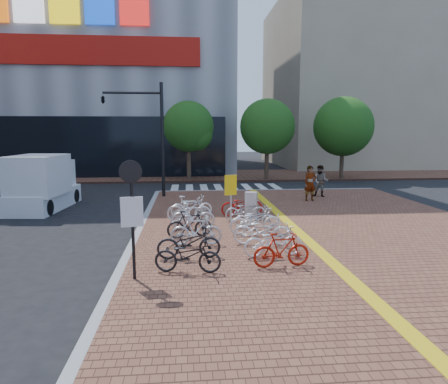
{
  "coord_description": "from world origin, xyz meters",
  "views": [
    {
      "loc": [
        -2.11,
        -12.91,
        3.91
      ],
      "look_at": [
        -0.57,
        3.87,
        1.3
      ],
      "focal_mm": 32.0,
      "sensor_mm": 36.0,
      "label": 1
    }
  ],
  "objects": [
    {
      "name": "sidewalk",
      "position": [
        3.0,
        -5.0,
        0.07
      ],
      "size": [
        14.0,
        34.0,
        0.15
      ],
      "primitive_type": "cube",
      "color": "brown",
      "rests_on": "ground"
    },
    {
      "name": "tactile_strip",
      "position": [
        2.0,
        -5.0,
        0.16
      ],
      "size": [
        0.4,
        34.0,
        0.01
      ],
      "primitive_type": "cube",
      "color": "gold",
      "rests_on": "sidewalk"
    },
    {
      "name": "building_beige",
      "position": [
        18.0,
        32.0,
        9.0
      ],
      "size": [
        20.0,
        18.0,
        18.0
      ],
      "primitive_type": "cube",
      "color": "gray",
      "rests_on": "ground"
    },
    {
      "name": "traffic_light_pole",
      "position": [
        -4.98,
        10.04,
        4.56
      ],
      "size": [
        3.43,
        1.32,
        6.39
      ],
      "color": "black",
      "rests_on": "sidewalk"
    },
    {
      "name": "box_truck",
      "position": [
        -9.31,
        7.52,
        1.29
      ],
      "size": [
        2.46,
        4.9,
        2.74
      ],
      "color": "white",
      "rests_on": "ground"
    },
    {
      "name": "utility_box",
      "position": [
        0.63,
        4.0,
        0.71
      ],
      "size": [
        0.6,
        0.5,
        1.11
      ],
      "primitive_type": "cube",
      "rotation": [
        0.0,
        0.0,
        -0.29
      ],
      "color": "silver",
      "rests_on": "sidewalk"
    },
    {
      "name": "street_trees",
      "position": [
        5.04,
        17.45,
        4.1
      ],
      "size": [
        16.2,
        4.6,
        6.35
      ],
      "color": "#38281E",
      "rests_on": "far_sidewalk"
    },
    {
      "name": "bike_3",
      "position": [
        -2.07,
        0.88,
        0.64
      ],
      "size": [
        1.67,
        0.76,
        0.97
      ],
      "primitive_type": "imported",
      "rotation": [
        0.0,
        0.0,
        1.77
      ],
      "color": "black",
      "rests_on": "sidewalk"
    },
    {
      "name": "bike_12",
      "position": [
        0.29,
        3.3,
        0.61
      ],
      "size": [
        1.79,
        0.75,
        0.91
      ],
      "primitive_type": "imported",
      "rotation": [
        0.0,
        0.0,
        1.66
      ],
      "color": "#BCBCC1",
      "rests_on": "sidewalk"
    },
    {
      "name": "bike_11",
      "position": [
        0.45,
        1.96,
        0.57
      ],
      "size": [
        1.6,
        0.56,
        0.84
      ],
      "primitive_type": "imported",
      "rotation": [
        0.0,
        0.0,
        1.57
      ],
      "color": "white",
      "rests_on": "sidewalk"
    },
    {
      "name": "pedestrian_a",
      "position": [
        4.45,
        7.81,
        1.09
      ],
      "size": [
        0.75,
        0.56,
        1.89
      ],
      "primitive_type": "imported",
      "rotation": [
        0.0,
        0.0,
        0.16
      ],
      "color": "gray",
      "rests_on": "sidewalk"
    },
    {
      "name": "bike_8",
      "position": [
        0.43,
        -1.51,
        0.63
      ],
      "size": [
        1.91,
        0.86,
        0.97
      ],
      "primitive_type": "imported",
      "rotation": [
        0.0,
        0.0,
        1.69
      ],
      "color": "white",
      "rests_on": "sidewalk"
    },
    {
      "name": "crosswalk",
      "position": [
        0.5,
        14.0,
        0.01
      ],
      "size": [
        7.5,
        4.0,
        0.01
      ],
      "color": "silver",
      "rests_on": "ground"
    },
    {
      "name": "bike_2",
      "position": [
        -1.86,
        -0.14,
        0.66
      ],
      "size": [
        1.71,
        0.5,
        1.02
      ],
      "primitive_type": "imported",
      "rotation": [
        0.0,
        0.0,
        1.56
      ],
      "color": "silver",
      "rests_on": "sidewalk"
    },
    {
      "name": "bike_7",
      "position": [
        0.45,
        -2.45,
        0.64
      ],
      "size": [
        1.66,
        0.63,
        0.97
      ],
      "primitive_type": "imported",
      "rotation": [
        0.0,
        0.0,
        1.68
      ],
      "color": "#A41B0B",
      "rests_on": "sidewalk"
    },
    {
      "name": "ground",
      "position": [
        0.0,
        0.0,
        0.0
      ],
      "size": [
        120.0,
        120.0,
        0.0
      ],
      "primitive_type": "plane",
      "color": "black",
      "rests_on": "ground"
    },
    {
      "name": "bike_9",
      "position": [
        0.33,
        -0.27,
        0.65
      ],
      "size": [
        2.01,
        0.99,
        1.01
      ],
      "primitive_type": "imported",
      "rotation": [
        0.0,
        0.0,
        1.4
      ],
      "color": "white",
      "rests_on": "sidewalk"
    },
    {
      "name": "bike_1",
      "position": [
        -2.1,
        -1.46,
        0.64
      ],
      "size": [
        1.9,
        0.73,
        0.98
      ],
      "primitive_type": "imported",
      "rotation": [
        0.0,
        0.0,
        1.61
      ],
      "color": "black",
      "rests_on": "sidewalk"
    },
    {
      "name": "kerb_west",
      "position": [
        -4.0,
        -5.0,
        0.08
      ],
      "size": [
        0.25,
        34.0,
        0.15
      ],
      "primitive_type": "cube",
      "color": "gray",
      "rests_on": "ground"
    },
    {
      "name": "far_sidewalk",
      "position": [
        0.0,
        21.0,
        0.07
      ],
      "size": [
        70.0,
        8.0,
        0.15
      ],
      "primitive_type": "cube",
      "color": "brown",
      "rests_on": "ground"
    },
    {
      "name": "bike_6",
      "position": [
        -1.96,
        4.26,
        0.63
      ],
      "size": [
        1.89,
        0.88,
        0.96
      ],
      "primitive_type": "imported",
      "rotation": [
        0.0,
        0.0,
        1.71
      ],
      "color": "white",
      "rests_on": "sidewalk"
    },
    {
      "name": "bike_10",
      "position": [
        0.32,
        1.12,
        0.65
      ],
      "size": [
        1.97,
        0.83,
        1.01
      ],
      "primitive_type": "imported",
      "rotation": [
        0.0,
        0.0,
        1.66
      ],
      "color": "silver",
      "rests_on": "sidewalk"
    },
    {
      "name": "department_store",
      "position": [
        -15.99,
        31.95,
        13.98
      ],
      "size": [
        36.0,
        24.27,
        28.0
      ],
      "color": "gray",
      "rests_on": "ground"
    },
    {
      "name": "pedestrian_b",
      "position": [
        5.43,
        9.0,
        1.05
      ],
      "size": [
        1.09,
        1.01,
        1.8
      ],
      "primitive_type": "imported",
      "rotation": [
        0.0,
        0.0,
        -0.49
      ],
      "color": "#4A4E5E",
      "rests_on": "sidewalk"
    },
    {
      "name": "bike_13",
      "position": [
        0.27,
        4.32,
        0.64
      ],
      "size": [
        1.94,
        0.86,
        0.99
      ],
      "primitive_type": "imported",
      "rotation": [
        0.0,
        0.0,
        1.68
      ],
      "color": "#A20E0B",
      "rests_on": "sidewalk"
    },
    {
      "name": "bike_4",
      "position": [
        -1.92,
        2.18,
        0.65
      ],
      "size": [
        1.68,
        0.48,
        1.01
      ],
      "primitive_type": "imported",
      "rotation": [
        0.0,
        0.0,
        1.57
      ],
      "color": "silver",
      "rests_on": "sidewalk"
    },
    {
      "name": "bike_0",
      "position": [
        -2.14,
        -2.63,
        0.62
      ],
      "size": [
        1.87,
        0.91,
        0.94
      ],
      "primitive_type": "imported",
      "rotation": [
        0.0,
        0.0,
        1.41
      ],
      "color": "black",
      "rests_on": "sidewalk"
    },
    {
      "name": "yellow_sign",
      "position": [
        -0.32,
        3.37,
        1.49
      ],
      "size": [
        0.52,
        0.19,
        1.93
      ],
      "color": "#B7B7BC",
      "rests_on": "sidewalk"
    },
    {
      "name": "notice_sign",
      "position": [
        -3.5,
        -3.03,
        2.07
      ],
      "size": [
        0.56,
        0.17,
        3.05
      ],
      "color": "black",
      "rests_on": "sidewalk"
    },
    {
      "name": "bike_5",
      "position": [
        -2.07,
        3.13,
        0.71
      ],
      "size": [
        1.93,
        0.87,
        1.12
      ],
      "primitive_type": "imported",
      "rotation": [
        0.0,
        0.0,
        1.38
      ],
      "color": "silver",
      "rests_on": "sidewalk"
    },
    {
      "name": "kerb_north",
      "position": [
        3.0,
        12.0,
        0.08
      ],
      "size": [
        14.0,
        0.25,
        0.15
      ],
      "primitive_type": "cube",
      "color": "gray",
      "rests_on": "ground"
    }
  ]
}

